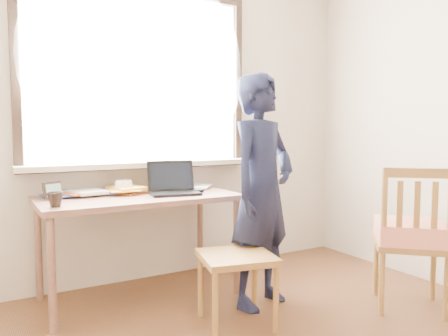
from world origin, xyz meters
TOP-DOWN VIEW (x-y plane):
  - room_shell at (-0.02, 0.20)m, footprint 3.52×4.02m
  - desk at (-0.35, 1.63)m, footprint 1.37×0.68m
  - laptop at (-0.10, 1.60)m, footprint 0.39×0.33m
  - mug_white at (-0.41, 1.76)m, footprint 0.15×0.15m
  - mug_dark at (-0.93, 1.44)m, footprint 0.13×0.13m
  - mouse at (0.08, 1.53)m, footprint 0.09×0.06m
  - desk_clutter at (-0.55, 1.79)m, footprint 0.74×0.51m
  - book_a at (-0.81, 1.87)m, footprint 0.34×0.36m
  - book_b at (0.12, 1.86)m, footprint 0.33×0.34m
  - picture_frame at (-0.90, 1.73)m, footprint 0.13×0.07m
  - work_chair at (0.02, 0.90)m, footprint 0.51×0.50m
  - side_chair at (1.15, 0.53)m, footprint 0.61×0.61m
  - person at (0.33, 1.09)m, footprint 0.67×0.55m

SIDE VIEW (x-z plane):
  - work_chair at x=0.02m, z-range 0.15..0.59m
  - side_chair at x=1.15m, z-range 0.02..0.98m
  - desk at x=-0.35m, z-range 0.29..1.02m
  - book_b at x=0.12m, z-range 0.73..0.75m
  - book_a at x=-0.81m, z-range 0.73..0.76m
  - mouse at x=0.08m, z-range 0.73..0.77m
  - desk_clutter at x=-0.55m, z-range 0.73..0.78m
  - mug_dark at x=-0.93m, z-range 0.73..0.82m
  - mug_white at x=-0.41m, z-range 0.73..0.83m
  - picture_frame at x=-0.90m, z-range 0.73..0.84m
  - laptop at x=-0.10m, z-range 0.67..0.91m
  - person at x=0.33m, z-range 0.00..1.58m
  - room_shell at x=-0.02m, z-range 0.33..2.94m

